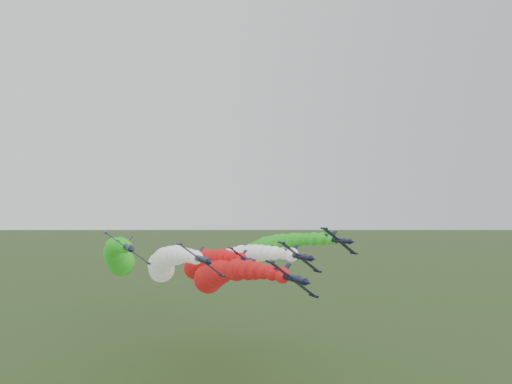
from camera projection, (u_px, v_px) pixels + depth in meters
jet_lead at (215, 276)px, 122.02m from camera, size 15.15×77.05×16.03m
jet_inner_left at (163, 264)px, 128.08m from camera, size 15.39×77.29×16.27m
jet_inner_right at (229, 262)px, 136.41m from camera, size 15.16×77.06×16.04m
jet_outer_left at (118, 257)px, 133.43m from camera, size 15.69×77.59×16.57m
jet_outer_right at (262, 251)px, 151.78m from camera, size 15.58×77.48×16.46m
jet_trail at (200, 264)px, 150.47m from camera, size 15.27×77.17×16.15m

